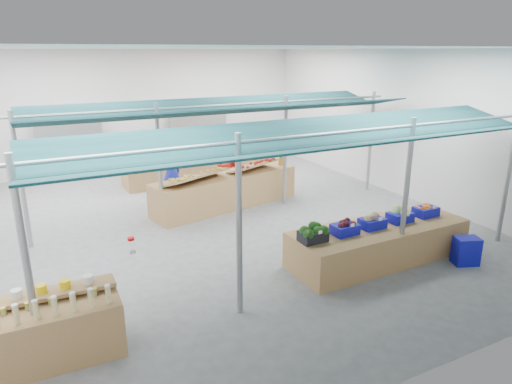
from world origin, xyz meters
TOP-DOWN VIEW (x-y plane):
  - floor at (0.00, 0.00)m, footprint 13.00×13.00m
  - hall at (0.00, 1.44)m, footprint 13.00×13.00m
  - pole_grid at (0.75, -1.75)m, footprint 10.00×4.60m
  - awnings at (0.75, -1.75)m, footprint 9.50×7.08m
  - back_shelving_left at (-2.50, 6.00)m, footprint 2.00×0.50m
  - back_shelving_right at (2.00, 6.00)m, footprint 2.00×0.50m
  - bottle_shelf at (-3.83, -3.87)m, footprint 1.86×1.14m
  - veg_counter at (2.38, -3.51)m, footprint 3.85×1.32m
  - fruit_counter at (0.94, 1.02)m, footprint 4.36×1.86m
  - far_counter at (1.24, 3.94)m, footprint 4.98×1.13m
  - crate_stack at (3.83, -4.47)m, footprint 0.56×0.48m
  - vendor_left at (-0.26, 2.12)m, footprint 0.69×0.52m
  - vendor_right at (1.54, 2.12)m, footprint 0.94×0.80m
  - crate_broccoli at (0.73, -3.53)m, footprint 0.51×0.41m
  - crate_beets at (1.48, -3.52)m, footprint 0.51×0.41m
  - crate_celeriac at (2.17, -3.51)m, footprint 0.51×0.41m
  - crate_cabbage at (2.91, -3.50)m, footprint 0.51×0.41m
  - crate_carrots at (3.66, -3.49)m, footprint 0.51×0.41m
  - sparrow at (0.56, -3.66)m, footprint 0.12×0.09m
  - pole_ribbon at (-2.43, -2.72)m, footprint 0.12×0.12m
  - apple_heap_yellow at (-0.03, 0.71)m, footprint 2.02×1.40m
  - apple_heap_red at (1.80, 1.10)m, footprint 1.65×1.24m
  - pineapple at (2.84, 1.31)m, footprint 0.14×0.14m

SIDE VIEW (x-z plane):
  - floor at x=0.00m, z-range 0.00..0.00m
  - crate_stack at x=3.83m, z-range 0.00..0.57m
  - veg_counter at x=2.38m, z-range 0.00..0.75m
  - far_counter at x=1.24m, z-range 0.00..0.89m
  - bottle_shelf at x=-3.83m, z-range -0.10..1.00m
  - fruit_counter at x=0.94m, z-range 0.00..0.91m
  - vendor_left at x=-0.26m, z-range 0.00..1.70m
  - vendor_right at x=1.54m, z-range 0.00..1.70m
  - crate_carrots at x=3.66m, z-range 0.71..1.00m
  - crate_beets at x=1.48m, z-range 0.73..1.02m
  - crate_celeriac at x=2.17m, z-range 0.73..1.05m
  - crate_broccoli at x=0.73m, z-range 0.73..1.08m
  - crate_cabbage at x=2.91m, z-range 0.73..1.08m
  - sparrow at x=0.56m, z-range 0.94..1.05m
  - back_shelving_left at x=-2.50m, z-range 0.00..2.00m
  - back_shelving_right at x=2.00m, z-range 0.00..2.00m
  - apple_heap_yellow at x=-0.03m, z-range 0.94..1.21m
  - apple_heap_red at x=1.80m, z-range 0.94..1.21m
  - pole_ribbon at x=-2.43m, z-range 0.94..1.22m
  - pineapple at x=2.84m, z-range 0.90..1.29m
  - pole_grid at x=0.75m, z-range 0.31..3.31m
  - hall at x=0.00m, z-range -3.85..9.15m
  - awnings at x=0.75m, z-range 2.63..2.93m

